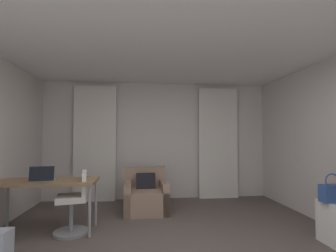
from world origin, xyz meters
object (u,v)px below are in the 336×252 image
(desk, at_px, (47,185))
(handbag_primary, at_px, (332,193))
(laptop, at_px, (43,178))
(desk_chair, at_px, (74,205))
(armchair, at_px, (146,196))

(desk, xyz_separation_m, handbag_primary, (3.81, -0.83, -0.02))
(handbag_primary, bearing_deg, laptop, 168.95)
(desk, height_order, handbag_primary, handbag_primary)
(desk_chair, bearing_deg, armchair, 42.71)
(laptop, xyz_separation_m, handbag_primary, (3.84, -0.75, -0.13))
(desk, xyz_separation_m, desk_chair, (0.41, -0.08, -0.29))
(armchair, bearing_deg, handbag_primary, -36.12)
(armchair, xyz_separation_m, desk_chair, (-1.04, -0.96, 0.12))
(laptop, bearing_deg, armchair, 33.19)
(laptop, relative_size, handbag_primary, 0.97)
(laptop, distance_m, handbag_primary, 3.92)
(desk_chair, xyz_separation_m, laptop, (-0.44, -0.01, 0.40))
(armchair, xyz_separation_m, handbag_primary, (2.36, -1.72, 0.39))
(armchair, bearing_deg, laptop, -146.81)
(desk_chair, height_order, laptop, laptop)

